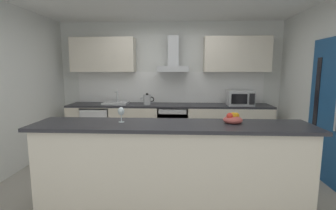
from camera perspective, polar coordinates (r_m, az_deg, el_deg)
The scene contains 16 objects.
ground at distance 3.84m, azimuth -0.92°, elevation -16.63°, with size 5.67×4.56×0.02m, color gray.
wall_back at distance 5.33m, azimuth 0.38°, elevation 4.98°, with size 5.67×0.12×2.60m, color silver.
wall_left at distance 4.37m, azimuth -34.20°, elevation 2.83°, with size 0.12×4.56×2.60m, color silver.
backsplash_tile at distance 5.26m, azimuth 0.35°, elevation 4.18°, with size 3.97×0.02×0.66m, color white.
counter_back at distance 5.07m, azimuth 0.18°, elevation -4.90°, with size 4.11×0.60×0.90m.
counter_island at distance 2.92m, azimuth 0.80°, elevation -13.90°, with size 3.17×0.64×1.00m.
upper_cabinets at distance 5.10m, azimuth 0.27°, elevation 11.70°, with size 4.06×0.32×0.70m.
side_door at distance 4.14m, azimuth 33.13°, elevation -1.11°, with size 0.08×0.85×2.05m.
oven at distance 5.04m, azimuth 1.15°, elevation -4.87°, with size 0.60×0.62×0.80m.
refrigerator at distance 5.32m, azimuth -15.93°, elevation -4.86°, with size 0.58×0.60×0.85m.
microwave at distance 5.05m, azimuth 16.53°, elevation 1.61°, with size 0.50×0.38×0.30m.
sink at distance 5.14m, azimuth -12.08°, elevation 0.51°, with size 0.50×0.40×0.26m.
kettle at distance 4.95m, azimuth -4.90°, elevation 1.28°, with size 0.29×0.15×0.24m.
range_hood at distance 5.04m, azimuth 1.24°, elevation 10.33°, with size 0.62×0.45×0.72m.
wine_glass at distance 2.88m, azimuth -10.91°, elevation -1.57°, with size 0.08×0.08×0.18m.
fruit_bowl at distance 2.90m, azimuth 14.93°, elevation -3.18°, with size 0.22×0.22×0.13m.
Camera 1 is at (0.24, -3.47, 1.61)m, focal length 26.04 mm.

